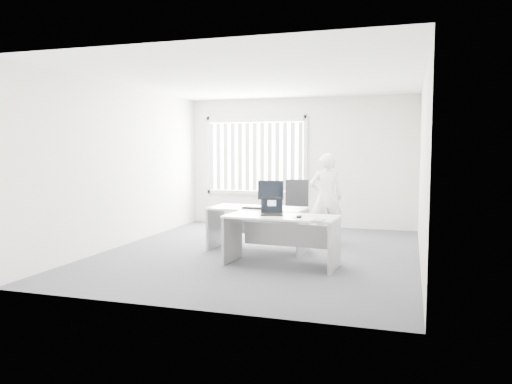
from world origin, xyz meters
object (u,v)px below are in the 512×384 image
(desk_near, at_px, (281,229))
(laptop, at_px, (272,207))
(desk_far, at_px, (258,219))
(person, at_px, (326,198))
(office_chair, at_px, (296,218))
(monitor, at_px, (271,193))

(desk_near, distance_m, laptop, 0.36)
(desk_near, distance_m, desk_far, 1.12)
(person, bearing_deg, office_chair, -54.19)
(laptop, bearing_deg, desk_near, -15.74)
(person, bearing_deg, laptop, 62.29)
(desk_far, relative_size, monitor, 3.69)
(person, height_order, laptop, person)
(office_chair, height_order, person, person)
(office_chair, bearing_deg, person, -46.33)
(desk_far, distance_m, monitor, 0.52)
(desk_near, bearing_deg, desk_far, 128.98)
(desk_near, bearing_deg, office_chair, 101.97)
(desk_near, xyz_separation_m, person, (0.33, 2.00, 0.28))
(person, relative_size, monitor, 3.69)
(desk_near, distance_m, office_chair, 2.60)
(person, relative_size, laptop, 5.01)
(office_chair, xyz_separation_m, laptop, (0.22, -2.57, 0.52))
(office_chair, distance_m, monitor, 1.53)
(office_chair, distance_m, person, 1.01)
(desk_far, height_order, office_chair, office_chair)
(desk_far, height_order, laptop, laptop)
(office_chair, relative_size, person, 0.67)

